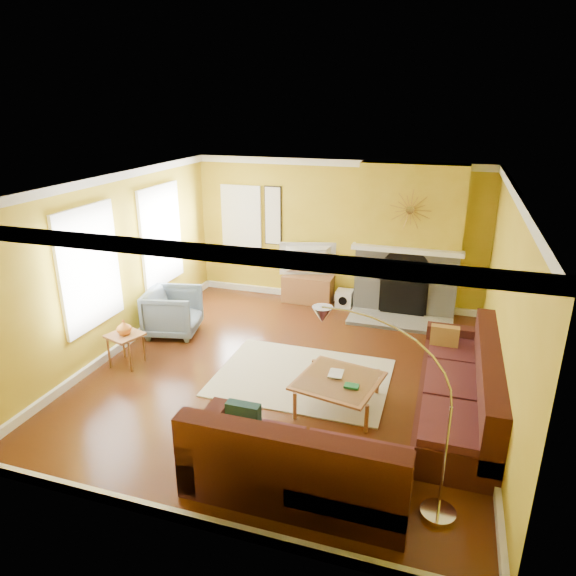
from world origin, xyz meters
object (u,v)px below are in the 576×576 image
(armchair, at_px, (173,312))
(sectional_sofa, at_px, (365,387))
(media_console, at_px, (308,289))
(arc_lamp, at_px, (387,416))
(side_table, at_px, (127,349))
(coffee_table, at_px, (338,392))

(armchair, bearing_deg, sectional_sofa, -125.81)
(media_console, relative_size, arc_lamp, 0.48)
(side_table, xyz_separation_m, arc_lamp, (3.98, -1.68, 0.74))
(media_console, xyz_separation_m, arc_lamp, (2.11, -4.93, 0.73))
(side_table, bearing_deg, armchair, 84.35)
(coffee_table, xyz_separation_m, media_console, (-1.34, 3.39, 0.07))
(sectional_sofa, distance_m, coffee_table, 0.49)
(sectional_sofa, distance_m, arc_lamp, 1.51)
(armchair, bearing_deg, side_table, 162.05)
(sectional_sofa, relative_size, side_table, 7.69)
(armchair, xyz_separation_m, side_table, (-0.12, -1.17, -0.14))
(coffee_table, xyz_separation_m, arc_lamp, (0.77, -1.54, 0.80))
(coffee_table, distance_m, arc_lamp, 1.90)
(sectional_sofa, distance_m, side_table, 3.59)
(media_console, bearing_deg, side_table, -119.80)
(sectional_sofa, distance_m, armchair, 3.77)
(media_console, distance_m, armchair, 2.72)
(sectional_sofa, bearing_deg, coffee_table, 152.40)
(sectional_sofa, height_order, coffee_table, sectional_sofa)
(arc_lamp, bearing_deg, armchair, 143.55)
(sectional_sofa, xyz_separation_m, armchair, (-3.45, 1.50, -0.06))
(media_console, distance_m, side_table, 3.75)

